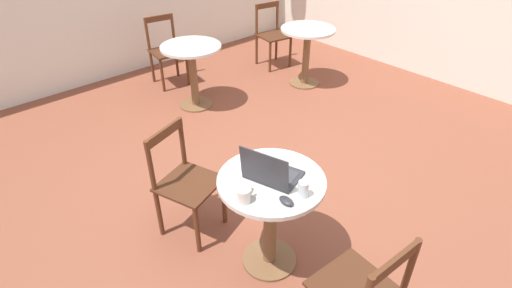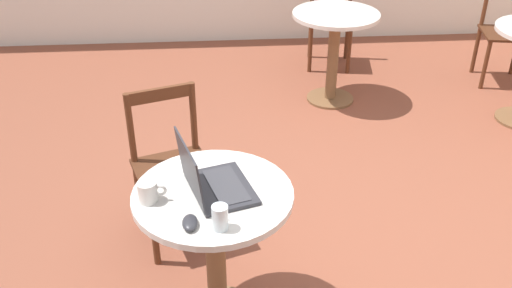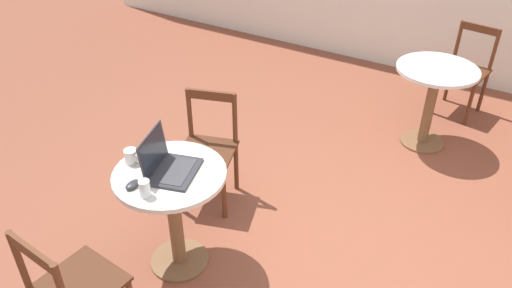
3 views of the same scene
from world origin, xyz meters
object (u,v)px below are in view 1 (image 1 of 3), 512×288
mug (244,195)px  drinking_glass (303,189)px  chair_near_back (185,183)px  chair_mid_back (272,35)px  cafe_table_mid (307,44)px  mouse (286,201)px  laptop (271,172)px  cafe_table_far (192,63)px  cafe_table_near (271,204)px  chair_far_back (166,51)px

mug → drinking_glass: (0.28, -0.20, 0.01)m
chair_near_back → chair_mid_back: size_ratio=1.00×
cafe_table_mid → mouse: bearing=-140.8°
laptop → cafe_table_far: bearing=66.8°
laptop → cafe_table_near: bearing=-45.0°
cafe_table_mid → chair_mid_back: chair_mid_back is taller
chair_near_back → mug: 0.79m
cafe_table_near → chair_far_back: size_ratio=0.87×
mug → mouse: bearing=-45.8°
chair_far_back → mouse: bearing=-110.0°
laptop → drinking_glass: (0.03, -0.24, -0.00)m
cafe_table_mid → chair_near_back: chair_near_back is taller
cafe_table_near → chair_near_back: size_ratio=0.87×
cafe_table_far → drinking_glass: 2.70m
cafe_table_near → cafe_table_mid: same height
mug → drinking_glass: size_ratio=1.14×
cafe_table_far → chair_far_back: (0.12, 0.77, -0.11)m
mouse → drinking_glass: size_ratio=0.98×
chair_mid_back → chair_far_back: size_ratio=1.00×
chair_far_back → drinking_glass: chair_far_back is taller
cafe_table_near → drinking_glass: drinking_glass is taller
mouse → chair_near_back: bearing=98.7°
chair_far_back → chair_mid_back: bearing=-18.3°
chair_near_back → chair_mid_back: same height
cafe_table_near → chair_mid_back: (2.53, 2.58, -0.11)m
cafe_table_mid → drinking_glass: size_ratio=7.26×
mouse → mug: 0.24m
cafe_table_near → chair_mid_back: bearing=45.6°
cafe_table_near → mouse: (-0.09, -0.21, 0.22)m
cafe_table_far → laptop: laptop is taller
cafe_table_far → chair_far_back: 0.79m
chair_far_back → cafe_table_near: bearing=-109.8°
chair_near_back → chair_far_back: same height
chair_mid_back → laptop: bearing=-134.5°
cafe_table_near → mug: (-0.26, -0.04, 0.25)m
chair_far_back → mouse: size_ratio=8.54×
chair_near_back → laptop: size_ratio=2.23×
chair_near_back → chair_far_back: (1.32, 2.39, 0.00)m
chair_near_back → cafe_table_near: bearing=-71.5°
mouse → mug: mug is taller
cafe_table_near → cafe_table_far: (0.97, 2.28, 0.00)m
chair_mid_back → mug: chair_mid_back is taller
chair_far_back → mouse: 3.49m
cafe_table_mid → chair_far_back: bearing=136.3°
chair_mid_back → mouse: 3.84m
chair_near_back → drinking_glass: size_ratio=8.35×
cafe_table_far → chair_far_back: bearing=80.9°
cafe_table_near → mug: bearing=-171.5°
mouse → cafe_table_mid: bearing=39.2°
cafe_table_far → mug: bearing=-117.9°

